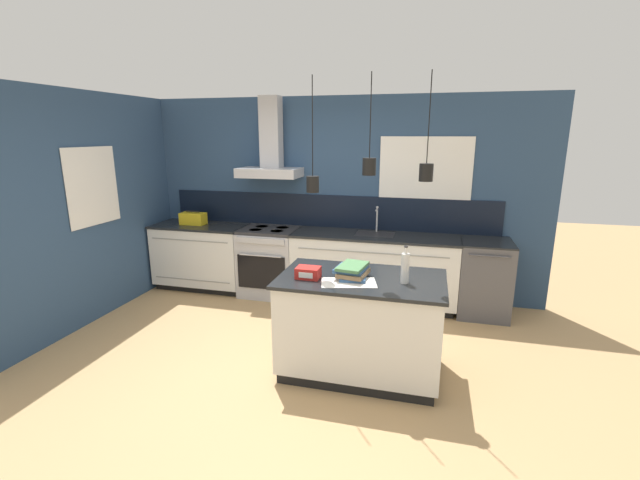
{
  "coord_description": "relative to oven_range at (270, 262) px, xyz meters",
  "views": [
    {
      "loc": [
        1.32,
        -3.49,
        2.13
      ],
      "look_at": [
        0.24,
        0.71,
        1.05
      ],
      "focal_mm": 24.0,
      "sensor_mm": 36.0,
      "label": 1
    }
  ],
  "objects": [
    {
      "name": "bottle_on_island",
      "position": [
        1.87,
        -1.7,
        0.59
      ],
      "size": [
        0.07,
        0.07,
        0.32
      ],
      "color": "silver",
      "rests_on": "kitchen_island"
    },
    {
      "name": "wall_left",
      "position": [
        -1.71,
        -0.99,
        0.85
      ],
      "size": [
        0.08,
        3.8,
        2.6
      ],
      "color": "navy",
      "rests_on": "ground_plane"
    },
    {
      "name": "red_supply_box",
      "position": [
        1.05,
        -1.78,
        0.5
      ],
      "size": [
        0.21,
        0.16,
        0.1
      ],
      "color": "red",
      "rests_on": "kitchen_island"
    },
    {
      "name": "ground_plane",
      "position": [
        0.72,
        -1.69,
        -0.46
      ],
      "size": [
        16.0,
        16.0,
        0.0
      ],
      "primitive_type": "plane",
      "color": "tan",
      "rests_on": "ground"
    },
    {
      "name": "yellow_toolbox",
      "position": [
        -1.12,
        0.0,
        0.54
      ],
      "size": [
        0.34,
        0.18,
        0.19
      ],
      "color": "gold",
      "rests_on": "counter_run_left"
    },
    {
      "name": "paper_pile",
      "position": [
        1.42,
        -1.82,
        0.46
      ],
      "size": [
        0.51,
        0.36,
        0.01
      ],
      "color": "silver",
      "rests_on": "kitchen_island"
    },
    {
      "name": "wall_back",
      "position": [
        0.68,
        0.31,
        0.9
      ],
      "size": [
        5.6,
        2.1,
        2.6
      ],
      "color": "navy",
      "rests_on": "ground_plane"
    },
    {
      "name": "counter_run_sink",
      "position": [
        1.4,
        0.01,
        0.01
      ],
      "size": [
        2.07,
        0.64,
        1.24
      ],
      "color": "black",
      "rests_on": "ground_plane"
    },
    {
      "name": "book_stack",
      "position": [
        1.43,
        -1.69,
        0.52
      ],
      "size": [
        0.3,
        0.35,
        0.12
      ],
      "color": "#335684",
      "rests_on": "kitchen_island"
    },
    {
      "name": "oven_range",
      "position": [
        0.0,
        0.0,
        0.0
      ],
      "size": [
        0.75,
        0.66,
        0.91
      ],
      "color": "#B5B5BA",
      "rests_on": "ground_plane"
    },
    {
      "name": "counter_run_left",
      "position": [
        -1.01,
        0.01,
        0.01
      ],
      "size": [
        1.29,
        0.64,
        0.91
      ],
      "color": "black",
      "rests_on": "ground_plane"
    },
    {
      "name": "kitchen_island",
      "position": [
        1.5,
        -1.65,
        0.0
      ],
      "size": [
        1.45,
        0.86,
        0.91
      ],
      "color": "black",
      "rests_on": "ground_plane"
    },
    {
      "name": "dishwasher",
      "position": [
        2.72,
        0.0,
        -0.0
      ],
      "size": [
        0.59,
        0.65,
        0.91
      ],
      "color": "#4C4C51",
      "rests_on": "ground_plane"
    }
  ]
}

